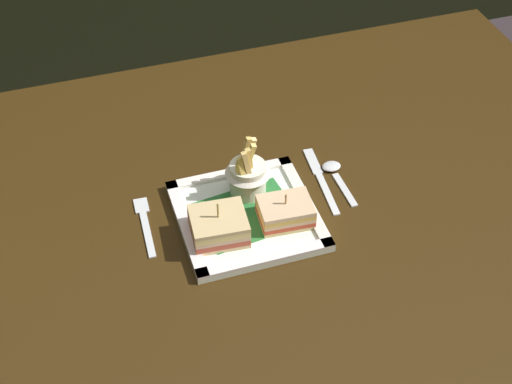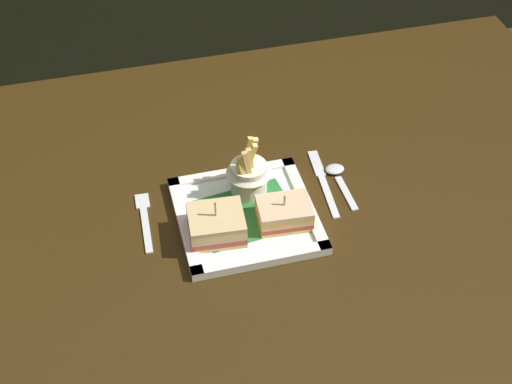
{
  "view_description": "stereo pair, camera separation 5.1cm",
  "coord_description": "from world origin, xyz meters",
  "px_view_note": "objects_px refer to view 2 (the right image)",
  "views": [
    {
      "loc": [
        -0.3,
        -0.9,
        1.66
      ],
      "look_at": [
        -0.02,
        -0.02,
        0.78
      ],
      "focal_mm": 52.49,
      "sensor_mm": 36.0,
      "label": 1
    },
    {
      "loc": [
        -0.25,
        -0.91,
        1.66
      ],
      "look_at": [
        -0.02,
        -0.02,
        0.78
      ],
      "focal_mm": 52.49,
      "sensor_mm": 36.0,
      "label": 2
    }
  ],
  "objects_px": {
    "sandwich_half_left": "(216,225)",
    "knife": "(323,180)",
    "spoon": "(338,175)",
    "fork": "(145,218)",
    "square_plate": "(246,216)",
    "dining_table": "(265,250)",
    "fries_cup": "(249,173)",
    "sandwich_half_right": "(284,213)"
  },
  "relations": [
    {
      "from": "sandwich_half_left",
      "to": "fork",
      "type": "xyz_separation_m",
      "value": [
        -0.11,
        0.07,
        -0.03
      ]
    },
    {
      "from": "spoon",
      "to": "knife",
      "type": "bearing_deg",
      "value": -174.65
    },
    {
      "from": "square_plate",
      "to": "fries_cup",
      "type": "distance_m",
      "value": 0.07
    },
    {
      "from": "sandwich_half_left",
      "to": "fork",
      "type": "height_order",
      "value": "sandwich_half_left"
    },
    {
      "from": "fork",
      "to": "dining_table",
      "type": "bearing_deg",
      "value": -1.42
    },
    {
      "from": "square_plate",
      "to": "spoon",
      "type": "xyz_separation_m",
      "value": [
        0.19,
        0.06,
        -0.0
      ]
    },
    {
      "from": "spoon",
      "to": "sandwich_half_right",
      "type": "bearing_deg",
      "value": -144.07
    },
    {
      "from": "sandwich_half_right",
      "to": "fork",
      "type": "height_order",
      "value": "sandwich_half_right"
    },
    {
      "from": "square_plate",
      "to": "sandwich_half_right",
      "type": "relative_size",
      "value": 2.5
    },
    {
      "from": "sandwich_half_left",
      "to": "spoon",
      "type": "relative_size",
      "value": 0.81
    },
    {
      "from": "dining_table",
      "to": "sandwich_half_right",
      "type": "distance_m",
      "value": 0.18
    },
    {
      "from": "sandwich_half_right",
      "to": "spoon",
      "type": "bearing_deg",
      "value": 35.93
    },
    {
      "from": "sandwich_half_left",
      "to": "knife",
      "type": "xyz_separation_m",
      "value": [
        0.22,
        0.09,
        -0.03
      ]
    },
    {
      "from": "dining_table",
      "to": "sandwich_half_right",
      "type": "height_order",
      "value": "sandwich_half_right"
    },
    {
      "from": "dining_table",
      "to": "fries_cup",
      "type": "xyz_separation_m",
      "value": [
        -0.03,
        0.02,
        0.19
      ]
    },
    {
      "from": "square_plate",
      "to": "spoon",
      "type": "distance_m",
      "value": 0.2
    },
    {
      "from": "knife",
      "to": "spoon",
      "type": "relative_size",
      "value": 1.5
    },
    {
      "from": "dining_table",
      "to": "spoon",
      "type": "bearing_deg",
      "value": 9.53
    },
    {
      "from": "square_plate",
      "to": "sandwich_half_right",
      "type": "height_order",
      "value": "sandwich_half_right"
    },
    {
      "from": "square_plate",
      "to": "fries_cup",
      "type": "height_order",
      "value": "fries_cup"
    },
    {
      "from": "sandwich_half_left",
      "to": "knife",
      "type": "distance_m",
      "value": 0.24
    },
    {
      "from": "square_plate",
      "to": "sandwich_half_left",
      "type": "xyz_separation_m",
      "value": [
        -0.06,
        -0.03,
        0.03
      ]
    },
    {
      "from": "sandwich_half_left",
      "to": "fork",
      "type": "relative_size",
      "value": 0.68
    },
    {
      "from": "sandwich_half_left",
      "to": "spoon",
      "type": "height_order",
      "value": "sandwich_half_left"
    },
    {
      "from": "dining_table",
      "to": "spoon",
      "type": "height_order",
      "value": "spoon"
    },
    {
      "from": "sandwich_half_left",
      "to": "sandwich_half_right",
      "type": "relative_size",
      "value": 1.04
    },
    {
      "from": "sandwich_half_left",
      "to": "sandwich_half_right",
      "type": "bearing_deg",
      "value": -0.0
    },
    {
      "from": "dining_table",
      "to": "square_plate",
      "type": "xyz_separation_m",
      "value": [
        -0.05,
        -0.04,
        0.14
      ]
    },
    {
      "from": "square_plate",
      "to": "sandwich_half_left",
      "type": "height_order",
      "value": "sandwich_half_left"
    },
    {
      "from": "sandwich_half_right",
      "to": "spoon",
      "type": "relative_size",
      "value": 0.78
    },
    {
      "from": "dining_table",
      "to": "fries_cup",
      "type": "relative_size",
      "value": 12.58
    },
    {
      "from": "sandwich_half_left",
      "to": "knife",
      "type": "relative_size",
      "value": 0.54
    },
    {
      "from": "sandwich_half_right",
      "to": "spoon",
      "type": "height_order",
      "value": "sandwich_half_right"
    },
    {
      "from": "dining_table",
      "to": "sandwich_half_left",
      "type": "bearing_deg",
      "value": -146.0
    },
    {
      "from": "square_plate",
      "to": "knife",
      "type": "xyz_separation_m",
      "value": [
        0.16,
        0.06,
        -0.01
      ]
    },
    {
      "from": "sandwich_half_right",
      "to": "fork",
      "type": "bearing_deg",
      "value": 161.73
    },
    {
      "from": "sandwich_half_left",
      "to": "knife",
      "type": "height_order",
      "value": "sandwich_half_left"
    },
    {
      "from": "square_plate",
      "to": "spoon",
      "type": "bearing_deg",
      "value": 18.02
    },
    {
      "from": "dining_table",
      "to": "spoon",
      "type": "relative_size",
      "value": 11.53
    },
    {
      "from": "square_plate",
      "to": "sandwich_half_left",
      "type": "bearing_deg",
      "value": -150.66
    },
    {
      "from": "fries_cup",
      "to": "spoon",
      "type": "bearing_deg",
      "value": 2.46
    },
    {
      "from": "dining_table",
      "to": "knife",
      "type": "xyz_separation_m",
      "value": [
        0.11,
        0.02,
        0.13
      ]
    }
  ]
}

